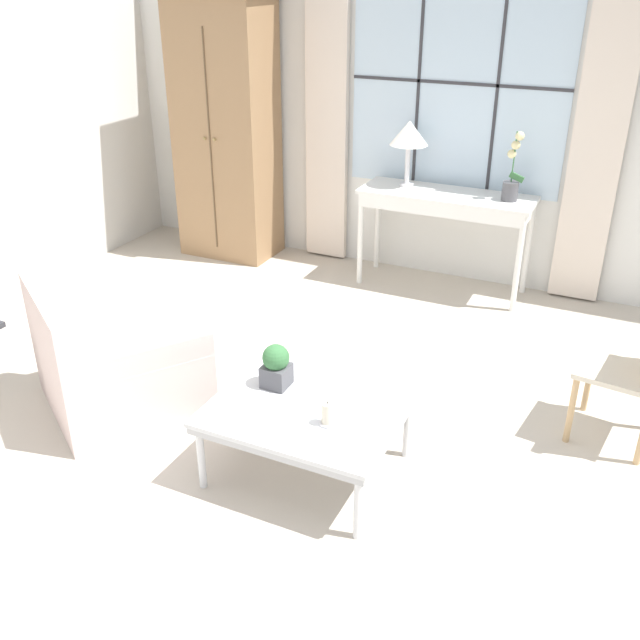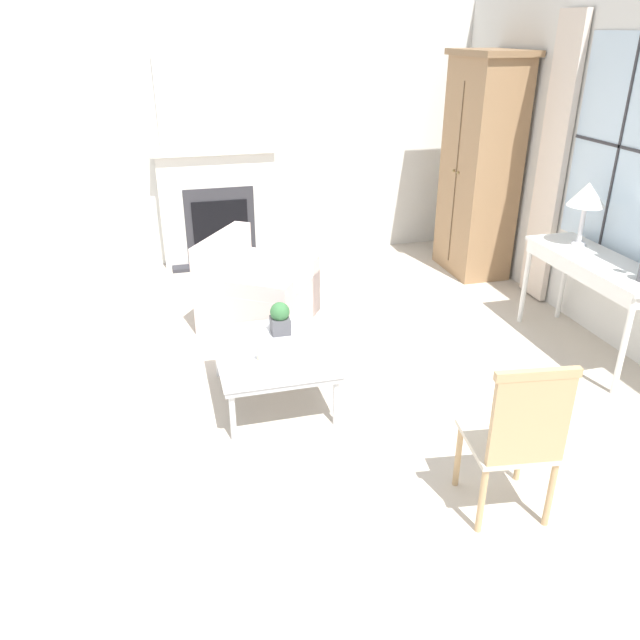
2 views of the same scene
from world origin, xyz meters
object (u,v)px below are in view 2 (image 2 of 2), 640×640
Objects in this scene: side_chair_wooden at (518,434)px; armoire at (480,167)px; fireplace at (218,198)px; console_table at (598,270)px; coffee_table at (272,354)px; pillar_candle at (261,354)px; table_lamp at (587,196)px; potted_plant_small at (280,318)px; armchair_upholstered at (256,294)px.

armoire is at bearing 155.78° from side_chair_wooden.
fireplace is 1.61× the size of console_table.
coffee_table is 7.26× the size of pillar_candle.
fireplace is at bearing -179.70° from coffee_table.
pillar_candle is (0.59, -2.81, -0.76)m from table_lamp.
armchair_upholstered is at bearing -179.81° from potted_plant_small.
side_chair_wooden is (4.57, 1.03, -0.19)m from fireplace.
table_lamp is at bearing 70.73° from armchair_upholstered.
side_chair_wooden is (1.95, -1.69, -0.68)m from table_lamp.
armoire reaches higher than potted_plant_small.
armoire reaches higher than pillar_candle.
console_table is at bearing 86.24° from potted_plant_small.
side_chair_wooden is 1.03× the size of coffee_table.
side_chair_wooden is 1.84m from coffee_table.
console_table is at bearing 63.53° from armchair_upholstered.
pillar_candle is (-1.36, -1.11, -0.09)m from side_chair_wooden.
table_lamp is (-0.36, 0.06, 0.50)m from console_table.
armoire is 1.88× the size of armchair_upholstered.
table_lamp is at bearing 171.02° from console_table.
armchair_upholstered is at bearing 172.08° from pillar_candle.
side_chair_wooden is at bearing 33.57° from coffee_table.
armoire is 2.05m from console_table.
pillar_candle is (1.50, -0.21, 0.19)m from armchair_upholstered.
potted_plant_small is (-1.76, -0.90, -0.02)m from side_chair_wooden.
potted_plant_small is (-0.17, -2.54, -0.19)m from console_table.
potted_plant_small is (2.81, 0.13, -0.21)m from fireplace.
console_table reaches higher than armchair_upholstered.
side_chair_wooden is 7.46× the size of pillar_candle.
console_table is 0.62m from table_lamp.
side_chair_wooden is at bearing -45.78° from console_table.
fireplace reaches higher than armchair_upholstered.
fireplace is at bearing 178.45° from pillar_candle.
armchair_upholstered is at bearing -116.47° from console_table.
table_lamp is at bearing 98.95° from coffee_table.
potted_plant_small is 1.83× the size of pillar_candle.
console_table reaches higher than coffee_table.
fireplace is at bearing -109.95° from armoire.
fireplace is 3.06m from coffee_table.
coffee_table is 0.31m from potted_plant_small.
armoire is 2.78m from armchair_upholstered.
table_lamp is 2.16× the size of potted_plant_small.
potted_plant_small is at bearing 2.56° from fireplace.
armoire reaches higher than armchair_upholstered.
side_chair_wooden is at bearing 27.14° from potted_plant_small.
table_lamp is 2.91m from armchair_upholstered.
console_table reaches higher than potted_plant_small.
table_lamp reaches higher than side_chair_wooden.
side_chair_wooden reaches higher than armchair_upholstered.
side_chair_wooden is (3.60, -1.62, -0.59)m from armoire.
armoire reaches higher than table_lamp.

